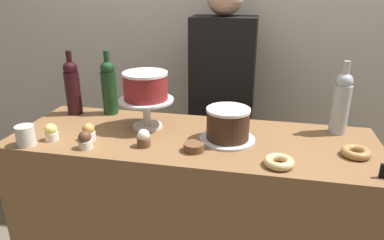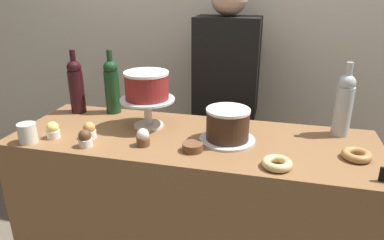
{
  "view_description": "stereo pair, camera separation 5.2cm",
  "coord_description": "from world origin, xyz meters",
  "px_view_note": "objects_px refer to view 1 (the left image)",
  "views": [
    {
      "loc": [
        0.29,
        -1.38,
        1.55
      ],
      "look_at": [
        0.0,
        0.0,
        1.01
      ],
      "focal_mm": 32.95,
      "sensor_mm": 36.0,
      "label": 1
    },
    {
      "loc": [
        0.34,
        -1.37,
        1.55
      ],
      "look_at": [
        0.0,
        0.0,
        1.01
      ],
      "focal_mm": 32.95,
      "sensor_mm": 36.0,
      "label": 2
    }
  ],
  "objects_px": {
    "white_layer_cake": "(146,86)",
    "donut_maple": "(356,152)",
    "cake_stand_pedestal": "(147,108)",
    "cupcake_vanilla": "(144,138)",
    "cupcake_lemon": "(51,132)",
    "cookie_stack": "(194,147)",
    "chocolate_round_cake": "(228,123)",
    "donut_glazed": "(279,162)",
    "cupcake_caramel": "(89,132)",
    "cupcake_chocolate": "(85,140)",
    "wine_bottle_dark_red": "(73,86)",
    "wine_bottle_green": "(109,86)",
    "barista_figure": "(221,113)",
    "coffee_cup_ceramic": "(25,136)",
    "wine_bottle_clear": "(341,102)"
  },
  "relations": [
    {
      "from": "white_layer_cake",
      "to": "donut_maple",
      "type": "height_order",
      "value": "white_layer_cake"
    },
    {
      "from": "cake_stand_pedestal",
      "to": "cupcake_vanilla",
      "type": "bearing_deg",
      "value": -75.3
    },
    {
      "from": "cupcake_lemon",
      "to": "cookie_stack",
      "type": "bearing_deg",
      "value": 2.02
    },
    {
      "from": "chocolate_round_cake",
      "to": "donut_glazed",
      "type": "bearing_deg",
      "value": -42.82
    },
    {
      "from": "cupcake_vanilla",
      "to": "donut_glazed",
      "type": "relative_size",
      "value": 0.66
    },
    {
      "from": "cupcake_vanilla",
      "to": "cookie_stack",
      "type": "bearing_deg",
      "value": 0.01
    },
    {
      "from": "cake_stand_pedestal",
      "to": "white_layer_cake",
      "type": "xyz_separation_m",
      "value": [
        -0.0,
        0.0,
        0.11
      ]
    },
    {
      "from": "cupcake_caramel",
      "to": "cupcake_chocolate",
      "type": "height_order",
      "value": "same"
    },
    {
      "from": "cupcake_vanilla",
      "to": "cupcake_chocolate",
      "type": "bearing_deg",
      "value": -163.41
    },
    {
      "from": "donut_glazed",
      "to": "wine_bottle_dark_red",
      "type": "bearing_deg",
      "value": 160.21
    },
    {
      "from": "wine_bottle_dark_red",
      "to": "cake_stand_pedestal",
      "type": "bearing_deg",
      "value": -13.81
    },
    {
      "from": "chocolate_round_cake",
      "to": "wine_bottle_green",
      "type": "xyz_separation_m",
      "value": [
        -0.63,
        0.21,
        0.07
      ]
    },
    {
      "from": "donut_glazed",
      "to": "barista_figure",
      "type": "xyz_separation_m",
      "value": [
        -0.31,
        0.79,
        -0.11
      ]
    },
    {
      "from": "cupcake_vanilla",
      "to": "cupcake_caramel",
      "type": "height_order",
      "value": "same"
    },
    {
      "from": "cupcake_vanilla",
      "to": "chocolate_round_cake",
      "type": "bearing_deg",
      "value": 22.45
    },
    {
      "from": "chocolate_round_cake",
      "to": "cookie_stack",
      "type": "xyz_separation_m",
      "value": [
        -0.12,
        -0.14,
        -0.06
      ]
    },
    {
      "from": "white_layer_cake",
      "to": "donut_maple",
      "type": "relative_size",
      "value": 1.8
    },
    {
      "from": "donut_maple",
      "to": "cake_stand_pedestal",
      "type": "bearing_deg",
      "value": 172.37
    },
    {
      "from": "cupcake_caramel",
      "to": "coffee_cup_ceramic",
      "type": "distance_m",
      "value": 0.25
    },
    {
      "from": "wine_bottle_dark_red",
      "to": "wine_bottle_clear",
      "type": "height_order",
      "value": "same"
    },
    {
      "from": "cupcake_chocolate",
      "to": "white_layer_cake",
      "type": "bearing_deg",
      "value": 57.45
    },
    {
      "from": "wine_bottle_dark_red",
      "to": "coffee_cup_ceramic",
      "type": "height_order",
      "value": "wine_bottle_dark_red"
    },
    {
      "from": "wine_bottle_green",
      "to": "wine_bottle_dark_red",
      "type": "height_order",
      "value": "same"
    },
    {
      "from": "wine_bottle_green",
      "to": "cupcake_vanilla",
      "type": "height_order",
      "value": "wine_bottle_green"
    },
    {
      "from": "wine_bottle_green",
      "to": "wine_bottle_dark_red",
      "type": "relative_size",
      "value": 1.0
    },
    {
      "from": "donut_glazed",
      "to": "wine_bottle_clear",
      "type": "bearing_deg",
      "value": 55.35
    },
    {
      "from": "cake_stand_pedestal",
      "to": "cupcake_vanilla",
      "type": "relative_size",
      "value": 3.38
    },
    {
      "from": "wine_bottle_green",
      "to": "coffee_cup_ceramic",
      "type": "distance_m",
      "value": 0.49
    },
    {
      "from": "cookie_stack",
      "to": "cake_stand_pedestal",
      "type": "bearing_deg",
      "value": 142.46
    },
    {
      "from": "chocolate_round_cake",
      "to": "wine_bottle_green",
      "type": "bearing_deg",
      "value": 161.4
    },
    {
      "from": "wine_bottle_green",
      "to": "cupcake_lemon",
      "type": "xyz_separation_m",
      "value": [
        -0.11,
        -0.37,
        -0.11
      ]
    },
    {
      "from": "cupcake_lemon",
      "to": "coffee_cup_ceramic",
      "type": "height_order",
      "value": "coffee_cup_ceramic"
    },
    {
      "from": "donut_maple",
      "to": "coffee_cup_ceramic",
      "type": "relative_size",
      "value": 1.32
    },
    {
      "from": "cupcake_caramel",
      "to": "cupcake_vanilla",
      "type": "bearing_deg",
      "value": -3.49
    },
    {
      "from": "cupcake_vanilla",
      "to": "cookie_stack",
      "type": "height_order",
      "value": "cupcake_vanilla"
    },
    {
      "from": "white_layer_cake",
      "to": "donut_glazed",
      "type": "relative_size",
      "value": 1.8
    },
    {
      "from": "cake_stand_pedestal",
      "to": "wine_bottle_dark_red",
      "type": "distance_m",
      "value": 0.44
    },
    {
      "from": "chocolate_round_cake",
      "to": "wine_bottle_green",
      "type": "relative_size",
      "value": 0.57
    },
    {
      "from": "white_layer_cake",
      "to": "cookie_stack",
      "type": "xyz_separation_m",
      "value": [
        0.26,
        -0.2,
        -0.18
      ]
    },
    {
      "from": "cupcake_vanilla",
      "to": "cookie_stack",
      "type": "relative_size",
      "value": 0.88
    },
    {
      "from": "wine_bottle_dark_red",
      "to": "cupcake_caramel",
      "type": "relative_size",
      "value": 4.38
    },
    {
      "from": "cake_stand_pedestal",
      "to": "donut_maple",
      "type": "xyz_separation_m",
      "value": [
        0.89,
        -0.12,
        -0.08
      ]
    },
    {
      "from": "wine_bottle_green",
      "to": "cupcake_chocolate",
      "type": "height_order",
      "value": "wine_bottle_green"
    },
    {
      "from": "cupcake_vanilla",
      "to": "cookie_stack",
      "type": "xyz_separation_m",
      "value": [
        0.21,
        0.0,
        -0.02
      ]
    },
    {
      "from": "white_layer_cake",
      "to": "wine_bottle_dark_red",
      "type": "distance_m",
      "value": 0.44
    },
    {
      "from": "wine_bottle_clear",
      "to": "donut_glazed",
      "type": "distance_m",
      "value": 0.48
    },
    {
      "from": "wine_bottle_clear",
      "to": "cookie_stack",
      "type": "xyz_separation_m",
      "value": [
        -0.59,
        -0.32,
        -0.13
      ]
    },
    {
      "from": "wine_bottle_clear",
      "to": "cupcake_vanilla",
      "type": "height_order",
      "value": "wine_bottle_clear"
    },
    {
      "from": "cake_stand_pedestal",
      "to": "barista_figure",
      "type": "relative_size",
      "value": 0.16
    },
    {
      "from": "cake_stand_pedestal",
      "to": "coffee_cup_ceramic",
      "type": "bearing_deg",
      "value": -145.46
    }
  ]
}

